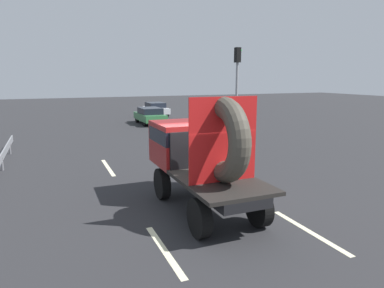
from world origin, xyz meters
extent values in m
plane|color=#28282B|center=(0.00, 0.00, 0.00)|extent=(120.00, 120.00, 0.00)
cylinder|color=black|center=(-1.00, 1.33, 0.50)|extent=(0.28, 0.99, 0.99)
cylinder|color=black|center=(0.70, 1.33, 0.50)|extent=(0.28, 0.99, 0.99)
cylinder|color=black|center=(-1.00, -1.65, 0.50)|extent=(0.28, 0.99, 0.99)
cylinder|color=black|center=(0.70, -1.65, 0.50)|extent=(0.28, 0.99, 0.99)
cube|color=black|center=(-0.15, -0.13, 0.97)|extent=(1.30, 4.79, 0.25)
cube|color=maroon|center=(-0.15, 1.33, 1.77)|extent=(2.00, 1.86, 1.35)
cube|color=black|center=(-0.15, 1.28, 2.07)|extent=(2.02, 1.77, 0.44)
cube|color=black|center=(-0.15, -1.06, 1.14)|extent=(2.00, 2.92, 0.10)
cube|color=black|center=(-0.15, 0.35, 1.74)|extent=(1.80, 0.08, 1.10)
torus|color=#474238|center=(-0.15, -1.21, 2.29)|extent=(0.55, 2.19, 2.19)
cube|color=red|center=(-0.15, -1.21, 2.29)|extent=(1.90, 0.03, 2.19)
cylinder|color=black|center=(2.78, 20.31, 0.32)|extent=(0.22, 0.64, 0.64)
cylinder|color=black|center=(4.33, 20.31, 0.32)|extent=(0.22, 0.64, 0.64)
cylinder|color=black|center=(2.78, 17.64, 0.32)|extent=(0.22, 0.64, 0.64)
cylinder|color=black|center=(4.33, 17.64, 0.32)|extent=(0.22, 0.64, 0.64)
cube|color=#33723F|center=(3.55, 18.97, 0.59)|extent=(1.79, 4.17, 0.55)
cube|color=black|center=(3.55, 18.87, 1.11)|extent=(1.61, 2.34, 0.50)
cylinder|color=gray|center=(6.78, 10.24, 2.37)|extent=(0.16, 0.16, 4.74)
cube|color=black|center=(6.78, 10.24, 5.19)|extent=(0.30, 0.36, 0.90)
sphere|color=#19D833|center=(6.95, 10.24, 5.47)|extent=(0.20, 0.20, 0.20)
cylinder|color=slate|center=(-6.17, 7.15, 0.28)|extent=(0.10, 0.10, 0.55)
cylinder|color=slate|center=(-6.17, 10.53, 0.28)|extent=(0.10, 0.10, 0.55)
cube|color=beige|center=(-2.01, -1.95, 0.00)|extent=(0.16, 2.58, 0.01)
cube|color=beige|center=(-2.01, 5.92, 0.00)|extent=(0.16, 2.93, 0.01)
cube|color=beige|center=(1.70, -2.43, 0.00)|extent=(0.16, 2.78, 0.01)
cube|color=beige|center=(1.70, 6.15, 0.00)|extent=(0.16, 2.43, 0.01)
cylinder|color=black|center=(6.52, 23.32, 0.31)|extent=(0.22, 0.63, 0.63)
cylinder|color=black|center=(4.99, 23.32, 0.31)|extent=(0.22, 0.63, 0.63)
cylinder|color=black|center=(6.52, 25.95, 0.31)|extent=(0.22, 0.63, 0.63)
cylinder|color=black|center=(4.99, 25.95, 0.31)|extent=(0.22, 0.63, 0.63)
cube|color=silver|center=(5.75, 24.63, 0.58)|extent=(1.76, 4.11, 0.54)
cube|color=black|center=(5.75, 24.73, 1.10)|extent=(1.58, 2.30, 0.49)
camera|label=1|loc=(-4.18, -8.84, 3.86)|focal=32.23mm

